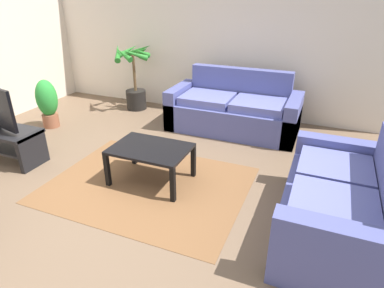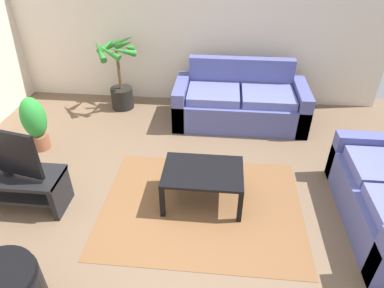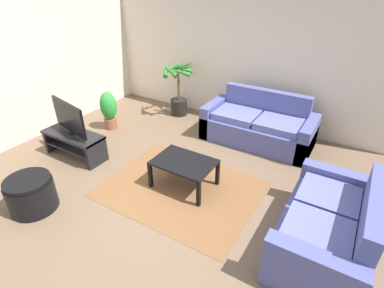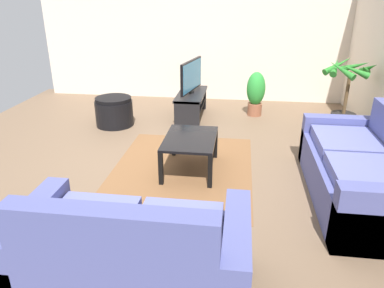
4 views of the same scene
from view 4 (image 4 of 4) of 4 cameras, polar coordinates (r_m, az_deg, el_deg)
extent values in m
plane|color=brown|center=(4.85, -4.83, -2.17)|extent=(6.60, 6.60, 0.00)
cube|color=beige|center=(7.39, -0.08, 17.40)|extent=(0.06, 6.00, 2.70)
cube|color=#4C518C|center=(4.20, 24.39, -5.25)|extent=(1.97, 0.90, 0.42)
cube|color=#4C518C|center=(4.94, 21.91, 0.58)|extent=(0.18, 0.90, 0.62)
cube|color=#5D63A4|center=(4.43, 22.99, 0.27)|extent=(0.76, 0.66, 0.12)
cube|color=#5D63A4|center=(3.73, 25.90, -4.40)|extent=(0.76, 0.66, 0.12)
cube|color=#4C518C|center=(2.83, -9.19, -17.81)|extent=(0.90, 1.66, 0.42)
cube|color=#4C518C|center=(2.28, -12.59, -15.05)|extent=(0.16, 1.30, 0.48)
cube|color=#4C518C|center=(3.04, -23.21, -13.99)|extent=(0.90, 0.18, 0.62)
cube|color=#4C518C|center=(2.67, 6.80, -17.65)|extent=(0.90, 0.18, 0.62)
cube|color=#5D63A4|center=(2.80, -15.76, -11.94)|extent=(0.66, 0.61, 0.12)
cube|color=#5D63A4|center=(2.63, -2.29, -13.46)|extent=(0.66, 0.61, 0.12)
cube|color=black|center=(6.30, -0.12, 7.82)|extent=(1.10, 0.45, 0.04)
cube|color=black|center=(6.36, -0.12, 5.90)|extent=(1.02, 0.39, 0.03)
cube|color=black|center=(6.85, 0.47, 7.32)|extent=(0.06, 0.41, 0.44)
cube|color=black|center=(5.86, -0.80, 4.65)|extent=(0.06, 0.41, 0.44)
cube|color=black|center=(6.22, -0.12, 10.64)|extent=(0.90, 0.23, 0.51)
cube|color=teal|center=(6.22, 0.07, 10.63)|extent=(0.85, 0.19, 0.46)
cylinder|color=black|center=(6.29, -0.12, 8.17)|extent=(0.10, 0.10, 0.04)
cube|color=black|center=(4.35, -0.28, 0.83)|extent=(0.86, 0.61, 0.03)
cube|color=black|center=(4.84, -2.87, 0.41)|extent=(0.05, 0.05, 0.40)
cube|color=black|center=(4.12, -4.89, -3.84)|extent=(0.05, 0.05, 0.40)
cube|color=black|center=(4.78, 3.70, 0.08)|extent=(0.05, 0.05, 0.40)
cube|color=black|center=(4.04, 2.85, -4.31)|extent=(0.05, 0.05, 0.40)
cube|color=brown|center=(4.53, -1.52, -3.92)|extent=(2.20, 1.70, 0.01)
cylinder|color=black|center=(6.00, 22.35, 2.88)|extent=(0.36, 0.36, 0.35)
cylinder|color=brown|center=(5.87, 23.05, 7.36)|extent=(0.05, 0.05, 0.63)
cone|color=#277827|center=(5.61, 24.15, 10.41)|extent=(0.11, 0.40, 0.23)
cone|color=#277827|center=(5.76, 25.41, 10.47)|extent=(0.39, 0.27, 0.23)
cone|color=#277827|center=(5.88, 25.91, 10.62)|extent=(0.51, 0.14, 0.27)
cone|color=#277827|center=(5.98, 24.15, 11.06)|extent=(0.29, 0.39, 0.23)
cone|color=#277827|center=(5.97, 21.83, 11.39)|extent=(0.35, 0.49, 0.28)
cone|color=#277827|center=(5.81, 21.51, 11.17)|extent=(0.44, 0.23, 0.25)
cone|color=#277827|center=(5.61, 22.37, 10.69)|extent=(0.39, 0.37, 0.25)
cylinder|color=brown|center=(6.59, 9.75, 5.38)|extent=(0.25, 0.25, 0.21)
ellipsoid|color=#2A8C34|center=(6.49, 9.97, 8.52)|extent=(0.32, 0.32, 0.58)
cylinder|color=black|center=(6.10, -12.04, 4.74)|extent=(0.61, 0.61, 0.41)
cylinder|color=black|center=(6.03, -12.22, 6.85)|extent=(0.57, 0.57, 0.06)
camera|label=1|loc=(4.12, -50.79, 14.94)|focal=30.88mm
camera|label=2|loc=(5.17, -37.96, 25.87)|focal=31.79mm
camera|label=3|loc=(4.16, -58.03, 23.27)|focal=27.99mm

